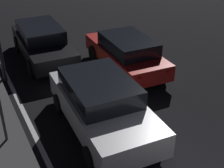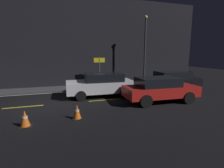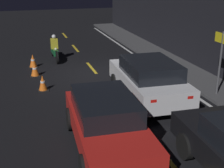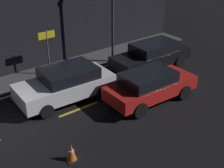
# 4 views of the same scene
# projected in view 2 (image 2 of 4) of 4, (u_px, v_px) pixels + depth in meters

# --- Properties ---
(ground_plane) EXTENTS (56.00, 56.00, 0.00)m
(ground_plane) POSITION_uv_depth(u_px,v_px,m) (43.00, 105.00, 9.56)
(ground_plane) COLOR black
(raised_curb) EXTENTS (28.00, 1.78, 0.11)m
(raised_curb) POSITION_uv_depth(u_px,v_px,m) (47.00, 89.00, 13.43)
(raised_curb) COLOR #424244
(raised_curb) RESTS_ON ground
(building_front) EXTENTS (28.00, 0.30, 7.45)m
(building_front) POSITION_uv_depth(u_px,v_px,m) (44.00, 41.00, 13.76)
(building_front) COLOR black
(building_front) RESTS_ON ground
(lane_dash_c) EXTENTS (2.00, 0.14, 0.01)m
(lane_dash_c) POSITION_uv_depth(u_px,v_px,m) (23.00, 107.00, 9.26)
(lane_dash_c) COLOR gold
(lane_dash_c) RESTS_ON ground
(lane_dash_d) EXTENTS (2.00, 0.14, 0.01)m
(lane_dash_d) POSITION_uv_depth(u_px,v_px,m) (105.00, 100.00, 10.62)
(lane_dash_d) COLOR gold
(lane_dash_d) RESTS_ON ground
(lane_dash_e) EXTENTS (2.00, 0.14, 0.01)m
(lane_dash_e) POSITION_uv_depth(u_px,v_px,m) (168.00, 95.00, 11.98)
(lane_dash_e) COLOR gold
(lane_dash_e) RESTS_ON ground
(lane_solid_kerb) EXTENTS (25.20, 0.14, 0.01)m
(lane_solid_kerb) POSITION_uv_depth(u_px,v_px,m) (46.00, 93.00, 12.37)
(lane_solid_kerb) COLOR silver
(lane_solid_kerb) RESTS_ON ground
(sedan_white) EXTENTS (4.47, 2.19, 1.52)m
(sedan_white) POSITION_uv_depth(u_px,v_px,m) (101.00, 84.00, 11.54)
(sedan_white) COLOR silver
(sedan_white) RESTS_ON ground
(taxi_red) EXTENTS (4.31, 1.99, 1.44)m
(taxi_red) POSITION_uv_depth(u_px,v_px,m) (160.00, 89.00, 10.13)
(taxi_red) COLOR red
(taxi_red) RESTS_ON ground
(van_black) EXTENTS (4.63, 2.00, 1.44)m
(van_black) POSITION_uv_depth(u_px,v_px,m) (171.00, 80.00, 13.32)
(van_black) COLOR black
(van_black) RESTS_ON ground
(traffic_cone_mid) EXTENTS (0.48, 0.48, 0.66)m
(traffic_cone_mid) POSITION_uv_depth(u_px,v_px,m) (25.00, 119.00, 6.74)
(traffic_cone_mid) COLOR black
(traffic_cone_mid) RESTS_ON ground
(traffic_cone_far) EXTENTS (0.44, 0.44, 0.65)m
(traffic_cone_far) POSITION_uv_depth(u_px,v_px,m) (77.00, 112.00, 7.52)
(traffic_cone_far) COLOR black
(traffic_cone_far) RESTS_ON ground
(shop_sign) EXTENTS (0.90, 0.08, 2.40)m
(shop_sign) POSITION_uv_depth(u_px,v_px,m) (99.00, 66.00, 14.00)
(shop_sign) COLOR #4C4C51
(shop_sign) RESTS_ON raised_curb
(street_lamp) EXTENTS (0.28, 0.28, 5.76)m
(street_lamp) POSITION_uv_depth(u_px,v_px,m) (145.00, 48.00, 14.25)
(street_lamp) COLOR #333338
(street_lamp) RESTS_ON ground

